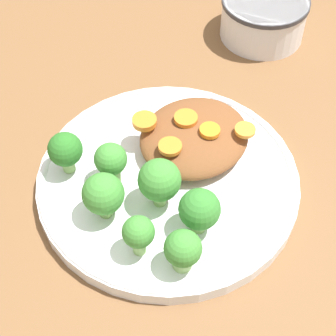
# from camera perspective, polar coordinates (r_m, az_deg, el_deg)

# --- Properties ---
(ground_plane) EXTENTS (4.00, 4.00, 0.00)m
(ground_plane) POSITION_cam_1_polar(r_m,az_deg,el_deg) (0.63, 0.00, -1.84)
(ground_plane) COLOR brown
(plate) EXTENTS (0.29, 0.29, 0.02)m
(plate) POSITION_cam_1_polar(r_m,az_deg,el_deg) (0.62, 0.00, -1.21)
(plate) COLOR white
(plate) RESTS_ON ground_plane
(dip_bowl) EXTENTS (0.12, 0.12, 0.06)m
(dip_bowl) POSITION_cam_1_polar(r_m,az_deg,el_deg) (0.82, 9.69, 15.05)
(dip_bowl) COLOR silver
(dip_bowl) RESTS_ON ground_plane
(stew_mound) EXTENTS (0.13, 0.12, 0.03)m
(stew_mound) POSITION_cam_1_polar(r_m,az_deg,el_deg) (0.63, 2.69, 3.18)
(stew_mound) COLOR brown
(stew_mound) RESTS_ON plate
(broccoli_floret_0) EXTENTS (0.04, 0.04, 0.06)m
(broccoli_floret_0) POSITION_cam_1_polar(r_m,az_deg,el_deg) (0.57, -0.87, -1.31)
(broccoli_floret_0) COLOR #7FA85B
(broccoli_floret_0) RESTS_ON plate
(broccoli_floret_1) EXTENTS (0.03, 0.03, 0.05)m
(broccoli_floret_1) POSITION_cam_1_polar(r_m,az_deg,el_deg) (0.54, -3.02, -6.65)
(broccoli_floret_1) COLOR #7FA85B
(broccoli_floret_1) RESTS_ON plate
(broccoli_floret_2) EXTENTS (0.04, 0.04, 0.06)m
(broccoli_floret_2) POSITION_cam_1_polar(r_m,az_deg,el_deg) (0.55, 3.22, -4.28)
(broccoli_floret_2) COLOR #759E51
(broccoli_floret_2) RESTS_ON plate
(broccoli_floret_3) EXTENTS (0.04, 0.04, 0.05)m
(broccoli_floret_3) POSITION_cam_1_polar(r_m,az_deg,el_deg) (0.61, -10.39, 1.78)
(broccoli_floret_3) COLOR #7FA85B
(broccoli_floret_3) RESTS_ON plate
(broccoli_floret_4) EXTENTS (0.04, 0.04, 0.05)m
(broccoli_floret_4) POSITION_cam_1_polar(r_m,az_deg,el_deg) (0.59, -5.82, 0.69)
(broccoli_floret_4) COLOR #759E51
(broccoli_floret_4) RESTS_ON plate
(broccoli_floret_5) EXTENTS (0.04, 0.04, 0.06)m
(broccoli_floret_5) POSITION_cam_1_polar(r_m,az_deg,el_deg) (0.57, -6.60, -2.69)
(broccoli_floret_5) COLOR #759E51
(broccoli_floret_5) RESTS_ON plate
(broccoli_floret_6) EXTENTS (0.04, 0.04, 0.05)m
(broccoli_floret_6) POSITION_cam_1_polar(r_m,az_deg,el_deg) (0.53, 1.52, -8.32)
(broccoli_floret_6) COLOR #7FA85B
(broccoli_floret_6) RESTS_ON plate
(carrot_slice_0) EXTENTS (0.03, 0.03, 0.01)m
(carrot_slice_0) POSITION_cam_1_polar(r_m,az_deg,el_deg) (0.62, -2.42, 4.79)
(carrot_slice_0) COLOR orange
(carrot_slice_0) RESTS_ON stew_mound
(carrot_slice_1) EXTENTS (0.02, 0.02, 0.00)m
(carrot_slice_1) POSITION_cam_1_polar(r_m,az_deg,el_deg) (0.62, 7.84, 3.85)
(carrot_slice_1) COLOR orange
(carrot_slice_1) RESTS_ON stew_mound
(carrot_slice_2) EXTENTS (0.02, 0.02, 0.01)m
(carrot_slice_2) POSITION_cam_1_polar(r_m,az_deg,el_deg) (0.62, 4.27, 3.82)
(carrot_slice_2) COLOR orange
(carrot_slice_2) RESTS_ON stew_mound
(carrot_slice_3) EXTENTS (0.03, 0.03, 0.01)m
(carrot_slice_3) POSITION_cam_1_polar(r_m,az_deg,el_deg) (0.63, 1.82, 5.06)
(carrot_slice_3) COLOR orange
(carrot_slice_3) RESTS_ON stew_mound
(carrot_slice_4) EXTENTS (0.03, 0.03, 0.00)m
(carrot_slice_4) POSITION_cam_1_polar(r_m,az_deg,el_deg) (0.60, 0.22, 2.20)
(carrot_slice_4) COLOR orange
(carrot_slice_4) RESTS_ON stew_mound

